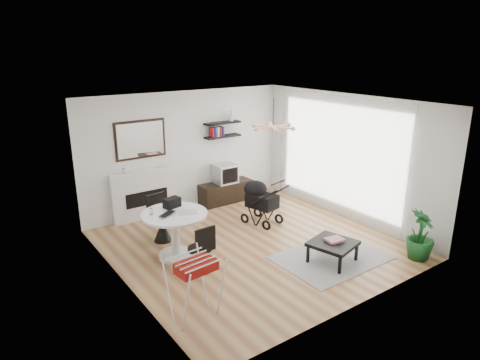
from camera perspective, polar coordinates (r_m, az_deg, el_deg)
floor at (r=8.28m, az=1.64°, el=-8.55°), size 5.00×5.00×0.00m
ceiling at (r=7.50m, az=1.82°, el=10.33°), size 5.00×5.00×0.00m
wall_back at (r=9.82m, az=-7.09°, el=3.89°), size 5.00×0.00×5.00m
wall_left at (r=6.66m, az=-15.77°, el=-3.21°), size 0.00×5.00×5.00m
wall_right at (r=9.45m, az=13.95°, el=2.96°), size 0.00×5.00×5.00m
sheer_curtain at (r=9.50m, az=12.65°, el=3.14°), size 0.04×3.60×2.60m
fireplace at (r=9.49m, az=-12.56°, el=-1.06°), size 1.50×0.17×2.16m
shelf_lower at (r=10.10m, az=-2.33°, el=5.83°), size 0.90×0.25×0.04m
shelf_upper at (r=10.04m, az=-2.35°, el=7.62°), size 0.90×0.25×0.04m
pendant_lamp at (r=8.25m, az=4.43°, el=7.07°), size 0.90×0.90×0.10m
tv_console at (r=10.37m, az=-1.91°, el=-1.61°), size 1.32×0.46×0.49m
crt_tv at (r=10.21m, az=-2.01°, el=0.86°), size 0.51×0.45×0.45m
dining_table at (r=7.66m, az=-8.66°, el=-6.37°), size 1.16×1.16×0.85m
laptop at (r=7.45m, az=-9.33°, el=-4.58°), size 0.42×0.38×0.03m
black_bag at (r=7.79m, az=-9.06°, el=-3.00°), size 0.33×0.24×0.18m
newspaper at (r=7.55m, az=-6.98°, el=-4.25°), size 0.38×0.34×0.01m
drinking_glass at (r=7.54m, az=-11.74°, el=-4.12°), size 0.07×0.07×0.11m
chair_far at (r=8.45m, az=-10.38°, el=-6.13°), size 0.44×0.46×0.92m
chair_near at (r=7.25m, az=-5.28°, el=-10.20°), size 0.41×0.41×0.86m
drying_rack at (r=6.03m, az=-6.05°, el=-14.03°), size 0.67×0.63×0.93m
stroller at (r=9.12m, az=2.68°, el=-3.09°), size 0.69×0.90×1.01m
rug at (r=7.94m, az=12.05°, el=-10.09°), size 1.90×1.38×0.01m
coffee_table at (r=7.67m, az=12.28°, el=-8.36°), size 0.87×0.87×0.37m
magazines at (r=7.69m, az=12.51°, el=-7.79°), size 0.33×0.28×0.04m
potted_plant at (r=8.22m, az=22.91°, el=-6.80°), size 0.64×0.64×0.89m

